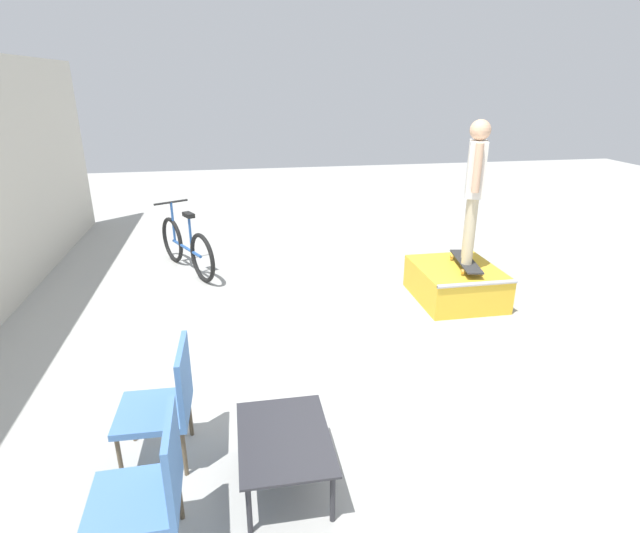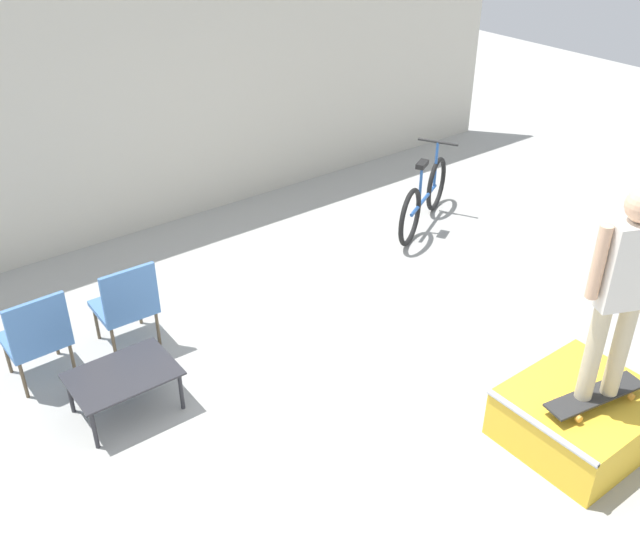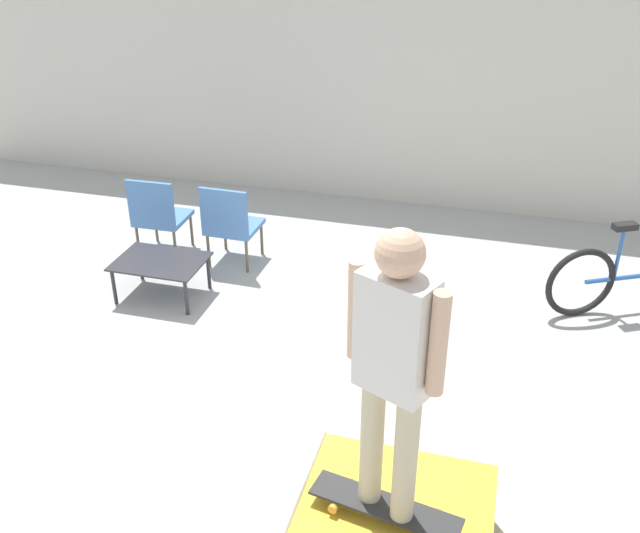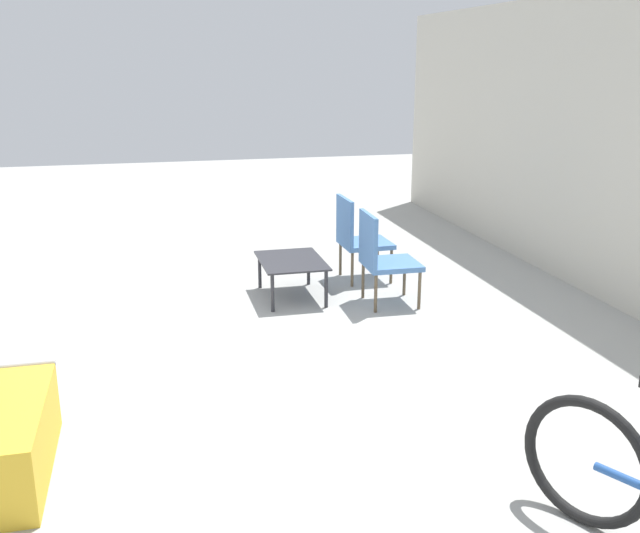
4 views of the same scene
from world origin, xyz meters
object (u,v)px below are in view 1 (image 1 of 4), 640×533
Objects in this scene: patio_chair_left at (150,486)px; patio_chair_right at (166,400)px; bicycle at (186,247)px; skate_ramp_box at (456,283)px; person_skater at (475,181)px; coffee_table at (284,441)px; skateboard_on_ramp at (466,262)px.

patio_chair_left is 0.83m from patio_chair_right.
bicycle reaches higher than patio_chair_left.
skate_ramp_box is at bearing -143.24° from bicycle.
person_skater is at bearing 131.38° from patio_chair_left.
patio_chair_left is (-0.42, 0.82, 0.15)m from coffee_table.
bicycle reaches higher than skate_ramp_box.
bicycle reaches higher than patio_chair_right.
bicycle reaches higher than skateboard_on_ramp.
person_skater is at bearing -79.81° from skateboard_on_ramp.
skateboard_on_ramp is at bearing 114.01° from person_skater.
skate_ramp_box is 4.62m from patio_chair_left.
skateboard_on_ramp is 0.98× the size of patio_chair_left.
patio_chair_right is (0.42, 0.82, 0.15)m from coffee_table.
skateboard_on_ramp is at bearing -111.75° from skate_ramp_box.
patio_chair_left reaches higher than coffee_table.
person_skater is 1.87× the size of patio_chair_left.
patio_chair_right is at bearing 62.92° from coffee_table.
coffee_table is at bearing 164.58° from bicycle.
person_skater is 4.78m from patio_chair_left.
person_skater reaches higher than bicycle.
skateboard_on_ramp is at bearing 131.38° from patio_chair_left.
skateboard_on_ramp reaches higher than coffee_table.
coffee_table is at bearing 160.31° from person_skater.
person_skater reaches higher than coffee_table.
skateboard_on_ramp reaches higher than skate_ramp_box.
bicycle is at bearing 12.37° from coffee_table.
patio_chair_left is 0.58× the size of bicycle.
skate_ramp_box is 1.26× the size of patio_chair_right.
person_skater is 1.99× the size of coffee_table.
bicycle is at bearing -176.48° from patio_chair_right.
skateboard_on_ramp is at bearing -43.69° from coffee_table.
skateboard_on_ramp is 0.98× the size of patio_chair_right.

